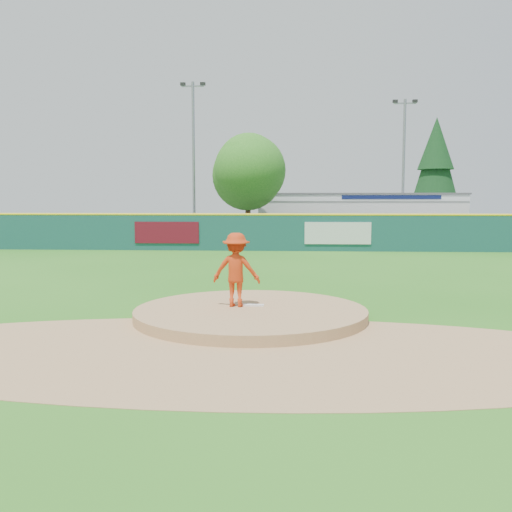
# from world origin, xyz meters

# --- Properties ---
(ground) EXTENTS (120.00, 120.00, 0.00)m
(ground) POSITION_xyz_m (0.00, 0.00, 0.00)
(ground) COLOR #286B19
(ground) RESTS_ON ground
(pitchers_mound) EXTENTS (5.50, 5.50, 0.50)m
(pitchers_mound) POSITION_xyz_m (0.00, 0.00, 0.00)
(pitchers_mound) COLOR #9E774C
(pitchers_mound) RESTS_ON ground
(pitching_rubber) EXTENTS (0.60, 0.15, 0.04)m
(pitching_rubber) POSITION_xyz_m (0.00, 0.30, 0.27)
(pitching_rubber) COLOR white
(pitching_rubber) RESTS_ON pitchers_mound
(infield_dirt_arc) EXTENTS (15.40, 15.40, 0.01)m
(infield_dirt_arc) POSITION_xyz_m (0.00, -3.00, 0.01)
(infield_dirt_arc) COLOR #9E774C
(infield_dirt_arc) RESTS_ON ground
(parking_lot) EXTENTS (44.00, 16.00, 0.02)m
(parking_lot) POSITION_xyz_m (0.00, 27.00, 0.01)
(parking_lot) COLOR #38383A
(parking_lot) RESTS_ON ground
(pitcher) EXTENTS (1.22, 0.79, 1.78)m
(pitcher) POSITION_xyz_m (-0.36, 0.25, 1.14)
(pitcher) COLOR red
(pitcher) RESTS_ON pitchers_mound
(van) EXTENTS (5.73, 3.16, 1.52)m
(van) POSITION_xyz_m (4.25, 25.07, 0.78)
(van) COLOR silver
(van) RESTS_ON parking_lot
(pool_building_grp) EXTENTS (15.20, 8.20, 3.31)m
(pool_building_grp) POSITION_xyz_m (6.00, 31.99, 1.66)
(pool_building_grp) COLOR silver
(pool_building_grp) RESTS_ON ground
(fence_banners) EXTENTS (13.04, 0.04, 1.20)m
(fence_banners) POSITION_xyz_m (-1.26, 17.92, 1.00)
(fence_banners) COLOR maroon
(fence_banners) RESTS_ON ground
(playground_slide) EXTENTS (0.99, 2.80, 1.54)m
(playground_slide) POSITION_xyz_m (-15.51, 22.06, 0.78)
(playground_slide) COLOR #1A2DE3
(playground_slide) RESTS_ON ground
(outfield_fence) EXTENTS (40.00, 0.14, 2.07)m
(outfield_fence) POSITION_xyz_m (0.00, 18.00, 1.09)
(outfield_fence) COLOR #154743
(outfield_fence) RESTS_ON ground
(deciduous_tree) EXTENTS (5.60, 5.60, 7.36)m
(deciduous_tree) POSITION_xyz_m (-2.00, 25.00, 4.55)
(deciduous_tree) COLOR #382314
(deciduous_tree) RESTS_ON ground
(conifer_tree) EXTENTS (4.40, 4.40, 9.50)m
(conifer_tree) POSITION_xyz_m (13.00, 36.00, 5.54)
(conifer_tree) COLOR #382314
(conifer_tree) RESTS_ON ground
(light_pole_left) EXTENTS (1.75, 0.25, 11.00)m
(light_pole_left) POSITION_xyz_m (-6.00, 27.00, 6.05)
(light_pole_left) COLOR gray
(light_pole_left) RESTS_ON ground
(light_pole_right) EXTENTS (1.75, 0.25, 10.00)m
(light_pole_right) POSITION_xyz_m (9.00, 29.00, 5.54)
(light_pole_right) COLOR gray
(light_pole_right) RESTS_ON ground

